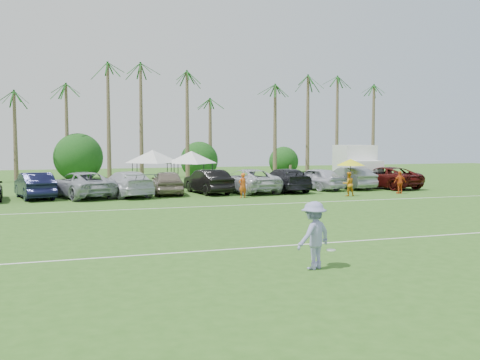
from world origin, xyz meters
name	(u,v)px	position (x,y,z in m)	size (l,w,h in m)	color
ground	(310,257)	(0.00, 0.00, 0.00)	(120.00, 120.00, 0.00)	#305D1B
field_lines	(234,222)	(0.00, 8.00, 0.01)	(80.00, 12.10, 0.01)	white
palm_tree_2	(8,81)	(-12.00, 38.00, 9.21)	(2.40, 2.40, 10.90)	brown
palm_tree_3	(55,73)	(-8.00, 38.00, 10.06)	(2.40, 2.40, 11.90)	brown
palm_tree_4	(99,102)	(-4.00, 38.00, 7.48)	(2.40, 2.40, 8.90)	brown
palm_tree_5	(141,94)	(0.00, 38.00, 8.35)	(2.40, 2.40, 9.90)	brown
palm_tree_6	(181,87)	(4.00, 38.00, 9.21)	(2.40, 2.40, 10.90)	brown
palm_tree_7	(219,79)	(8.00, 38.00, 10.06)	(2.40, 2.40, 11.90)	brown
palm_tree_8	(265,106)	(13.00, 38.00, 7.48)	(2.40, 2.40, 8.90)	brown
palm_tree_9	(308,99)	(18.00, 38.00, 8.35)	(2.40, 2.40, 9.90)	brown
palm_tree_10	(349,92)	(23.00, 38.00, 9.21)	(2.40, 2.40, 10.90)	brown
palm_tree_11	(380,86)	(27.00, 38.00, 10.06)	(2.40, 2.40, 11.90)	brown
bush_tree_1	(79,161)	(-6.00, 39.00, 1.80)	(4.00, 4.00, 4.00)	brown
bush_tree_2	(199,160)	(6.00, 39.00, 1.80)	(4.00, 4.00, 4.00)	brown
bush_tree_3	(287,159)	(16.00, 39.00, 1.80)	(4.00, 4.00, 4.00)	brown
sideline_player_a	(243,185)	(3.76, 17.94, 0.81)	(0.59, 0.39, 1.63)	#DA5418
sideline_player_b	(348,184)	(10.91, 16.67, 0.82)	(0.80, 0.62, 1.64)	orange
sideline_player_c	(400,182)	(15.27, 17.06, 0.81)	(0.95, 0.39, 1.61)	#D54D17
box_truck	(357,164)	(16.35, 24.81, 1.82)	(3.93, 6.98, 3.40)	silver
canopy_tent_left	(153,150)	(-0.71, 26.92, 3.04)	(4.38, 4.38, 3.55)	black
canopy_tent_right	(191,151)	(2.31, 26.45, 2.93)	(4.23, 4.23, 3.43)	black
market_umbrella	(351,162)	(12.95, 19.95, 2.16)	(2.16, 2.16, 2.41)	black
frisbee_player	(314,235)	(-0.58, -1.41, 0.98)	(1.46, 1.19, 1.97)	#8A8BC4
parked_car_1	(35,185)	(-9.22, 21.71, 0.85)	(1.80, 5.17, 1.70)	black
parked_car_2	(81,185)	(-6.33, 21.39, 0.85)	(2.83, 6.13, 1.70)	#9EA1AC
parked_car_3	(126,184)	(-3.44, 21.25, 0.85)	(2.39, 5.87, 1.70)	silver
parked_car_4	(167,182)	(-0.55, 21.71, 0.85)	(2.01, 5.00, 1.70)	#796B5D
parked_car_5	(208,182)	(2.33, 21.46, 0.85)	(1.80, 5.17, 1.70)	black
parked_car_6	(247,181)	(5.22, 21.28, 0.85)	(2.83, 6.13, 1.70)	#B9BBC1
parked_car_7	(284,180)	(8.11, 21.26, 0.85)	(2.39, 5.87, 1.70)	black
parked_car_8	(316,179)	(11.00, 21.76, 0.85)	(2.01, 5.00, 1.70)	silver
parked_car_9	(349,178)	(13.89, 21.80, 0.85)	(1.80, 5.17, 1.70)	gray
parked_car_10	(384,177)	(16.78, 21.29, 0.85)	(2.83, 6.13, 1.70)	#460E0C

